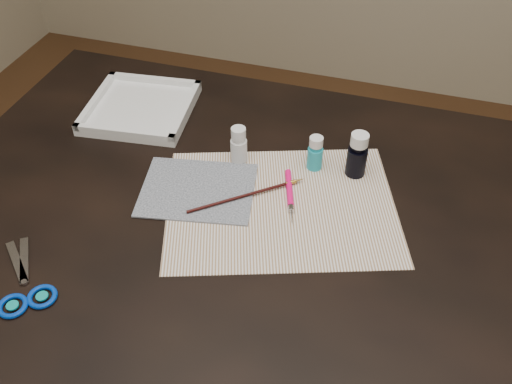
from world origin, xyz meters
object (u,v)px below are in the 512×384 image
(scissors, at_px, (18,276))
(paint_bottle_cyan, at_px, (315,153))
(paper, at_px, (281,206))
(paint_bottle_white, at_px, (239,145))
(palette_tray, at_px, (141,107))
(canvas, at_px, (198,190))
(paint_bottle_navy, at_px, (357,155))

(scissors, bearing_deg, paint_bottle_cyan, -91.54)
(paint_bottle_cyan, bearing_deg, paper, -105.11)
(paint_bottle_white, bearing_deg, palette_tray, 159.47)
(canvas, height_order, paint_bottle_navy, paint_bottle_navy)
(paint_bottle_white, xyz_separation_m, scissors, (-0.26, -0.40, -0.04))
(palette_tray, bearing_deg, paper, -27.82)
(paint_bottle_white, bearing_deg, canvas, -113.56)
(paper, relative_size, paint_bottle_cyan, 5.67)
(canvas, bearing_deg, scissors, -125.63)
(paint_bottle_white, distance_m, paint_bottle_navy, 0.24)
(paper, height_order, canvas, canvas)
(scissors, bearing_deg, paper, -99.25)
(paint_bottle_white, bearing_deg, scissors, -122.57)
(canvas, xyz_separation_m, scissors, (-0.21, -0.29, 0.00))
(paint_bottle_navy, distance_m, scissors, 0.66)
(canvas, bearing_deg, palette_tray, 136.29)
(canvas, relative_size, palette_tray, 0.96)
(paint_bottle_white, height_order, scissors, paint_bottle_white)
(paper, distance_m, canvas, 0.17)
(paint_bottle_white, relative_size, paint_bottle_navy, 0.85)
(paper, height_order, paint_bottle_white, paint_bottle_white)
(paint_bottle_cyan, bearing_deg, paint_bottle_navy, 3.95)
(paper, distance_m, scissors, 0.48)
(paint_bottle_navy, height_order, scissors, paint_bottle_navy)
(canvas, height_order, palette_tray, palette_tray)
(paper, relative_size, palette_tray, 1.89)
(paint_bottle_white, relative_size, paint_bottle_cyan, 1.09)
(paint_bottle_navy, bearing_deg, paint_bottle_white, -172.67)
(paper, height_order, scissors, scissors)
(paint_bottle_navy, bearing_deg, paper, -131.14)
(paper, relative_size, scissors, 2.29)
(paint_bottle_cyan, bearing_deg, paint_bottle_white, -170.87)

